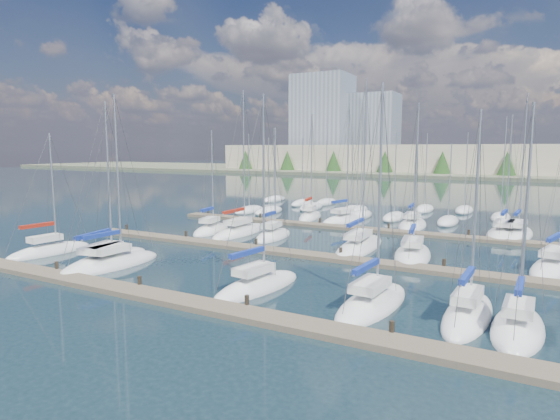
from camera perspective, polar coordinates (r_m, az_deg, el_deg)
The scene contains 24 objects.
ground at distance 80.28m, azimuth 15.95°, elevation 0.95°, with size 400.00×400.00×0.00m, color #1B2E36.
dock_near at distance 27.81m, azimuth -12.14°, elevation -10.76°, with size 44.00×1.93×1.10m.
dock_mid at distance 39.07m, azimuth 1.42°, elevation -5.26°, with size 44.00×1.93×1.10m.
dock_far at distance 51.68m, azimuth 8.55°, elevation -2.19°, with size 44.00×1.93×1.10m.
sailboat_f at distance 26.86m, azimuth 21.92°, elevation -11.75°, with size 2.52×7.99×11.52m.
sailboat_m at distance 40.09m, azimuth 30.57°, elevation -5.96°, with size 4.82×9.25×12.31m.
sailboat_n at distance 59.57m, azimuth 3.68°, elevation -0.78°, with size 3.82×7.88×13.75m.
sailboat_p at distance 55.07m, azimuth 15.85°, elevation -1.76°, with size 3.52×8.72×14.35m.
sailboat_i at distance 48.85m, azimuth -4.84°, elevation -2.65°, with size 2.90×9.63×15.42m.
sailboat_b at distance 38.51m, azimuth -20.48°, elevation -5.91°, with size 4.68×9.95×13.04m.
sailboat_a at distance 44.08m, azimuth -26.26°, elevation -4.53°, with size 2.91×7.53×10.80m.
sailboat_l at distance 39.87m, azimuth 15.85°, elevation -5.26°, with size 4.17×9.06×13.16m.
sailboat_q at distance 52.75m, azimuth 25.65°, elevation -2.64°, with size 3.65×9.15×12.91m.
sailboat_c at distance 37.72m, azimuth -19.54°, elevation -6.13°, with size 3.37×8.23×13.52m.
sailboat_j at distance 46.31m, azimuth -0.87°, elevation -3.19°, with size 2.89×6.85×11.54m.
sailboat_o at distance 57.28m, azimuth 7.78°, elevation -1.18°, with size 4.55×8.28×14.66m.
sailboat_g at distance 25.93m, azimuth 26.99°, elevation -12.73°, with size 2.55×6.87×11.68m.
sailboat_h at distance 50.12m, azimuth -8.41°, elevation -2.45°, with size 3.73×6.96×11.42m.
sailboat_k at distance 42.07m, azimuth 9.66°, elevation -4.40°, with size 3.26×10.58×15.57m.
sailboat_e at distance 27.20m, azimuth 11.18°, elevation -11.09°, with size 3.22×8.37×13.09m.
sailboat_r at distance 53.06m, azimuth 26.95°, elevation -2.64°, with size 3.46×9.47×14.99m.
sailboat_d at distance 29.87m, azimuth -2.73°, elevation -9.24°, with size 3.51×8.04×12.85m.
distant_boats at distance 65.91m, azimuth 9.13°, elevation 0.02°, with size 36.93×20.75×13.30m.
shoreline at distance 170.43m, azimuth 18.40°, elevation 6.70°, with size 400.00×60.00×38.00m.
Camera 1 is at (17.41, -17.87, 8.81)m, focal length 30.00 mm.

